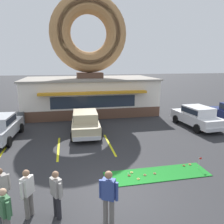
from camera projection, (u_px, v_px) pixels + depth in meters
The scene contains 24 objects.
ground_plane at pixel (118, 193), 8.25m from camera, with size 160.00×160.00×0.00m, color #2D2D30.
donut_shop_building at pixel (90, 74), 20.81m from camera, with size 12.30×6.75×10.96m.
putting_mat at pixel (157, 174), 9.64m from camera, with size 4.64×1.27×0.03m, color #197523.
mini_donut_near_left at pixel (138, 179), 9.17m from camera, with size 0.13×0.13×0.04m, color #E5C666.
mini_donut_near_right at pixel (132, 172), 9.72m from camera, with size 0.13×0.13×0.04m, color #E5C666.
mini_donut_mid_left at pixel (129, 175), 9.46m from camera, with size 0.13×0.13×0.04m, color brown.
mini_donut_mid_centre at pixel (184, 165), 10.36m from camera, with size 0.13×0.13×0.04m, color brown.
mini_donut_mid_right at pixel (155, 173), 9.62m from camera, with size 0.13×0.13×0.04m, color #A5724C.
mini_donut_far_left at pixel (145, 175), 9.49m from camera, with size 0.13×0.13×0.04m, color #A5724C.
mini_donut_far_centre at pixel (190, 164), 10.47m from camera, with size 0.13×0.13×0.04m, color #D17F47.
golf_ball at pixel (128, 173), 9.63m from camera, with size 0.04×0.04×0.04m, color white.
putting_flag_pin at pixel (200, 160), 10.02m from camera, with size 0.13×0.01×0.55m.
car_white at pixel (197, 116), 16.50m from camera, with size 2.20×4.66×1.60m.
car_champagne at pixel (85, 122), 14.89m from camera, with size 2.15×4.64×1.60m.
car_silver at pixel (0, 127), 13.73m from camera, with size 2.21×4.66×1.60m.
pedestrian_blue_sweater_man at pixel (109, 195), 6.47m from camera, with size 0.54×0.39×1.77m.
pedestrian_hooded_kid at pixel (56, 192), 6.80m from camera, with size 0.40×0.53×1.60m.
pedestrian_leather_jacket_man at pixel (5, 212), 5.96m from camera, with size 0.42×0.50×1.56m.
pedestrian_beanie_man at pixel (1, 189), 6.92m from camera, with size 0.52×0.41×1.63m.
pedestrian_crossing_woman at pixel (28, 191), 6.83m from camera, with size 0.40×0.53×1.63m.
trash_bin at pixel (21, 118), 17.37m from camera, with size 0.57×0.57×0.97m.
parking_stripe_left at pixel (2, 153), 11.94m from camera, with size 0.12×3.60×0.01m, color yellow.
parking_stripe_mid_left at pixel (58, 148), 12.54m from camera, with size 0.12×3.60×0.01m, color yellow.
parking_stripe_centre at pixel (110, 144), 13.14m from camera, with size 0.12×3.60×0.01m, color yellow.
Camera 1 is at (-1.74, -7.14, 4.85)m, focal length 35.00 mm.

